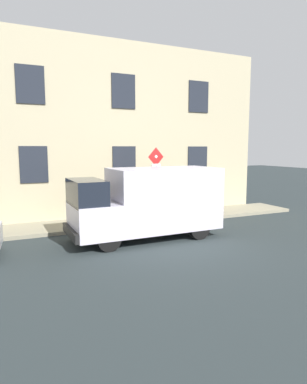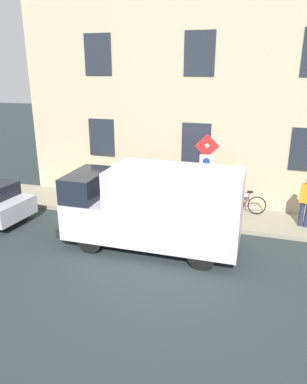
# 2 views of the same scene
# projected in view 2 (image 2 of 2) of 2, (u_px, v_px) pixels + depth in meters

# --- Properties ---
(ground_plane) EXTENTS (80.00, 80.00, 0.00)m
(ground_plane) POSITION_uv_depth(u_px,v_px,m) (159.00, 266.00, 10.05)
(ground_plane) COLOR #272F31
(sidewalk_slab) EXTENTS (2.11, 16.18, 0.14)m
(sidewalk_slab) POSITION_uv_depth(u_px,v_px,m) (188.00, 213.00, 13.46)
(sidewalk_slab) COLOR gray
(sidewalk_slab) RESTS_ON ground_plane
(building_facade) EXTENTS (0.75, 14.18, 7.92)m
(building_facade) POSITION_uv_depth(u_px,v_px,m) (199.00, 103.00, 13.45)
(building_facade) COLOR #B9AD8A
(building_facade) RESTS_ON ground_plane
(sign_post_stacked) EXTENTS (0.19, 0.55, 2.97)m
(sign_post_stacked) POSITION_uv_depth(u_px,v_px,m) (206.00, 167.00, 11.82)
(sign_post_stacked) COLOR #474C47
(sign_post_stacked) RESTS_ON sidewalk_slab
(delivery_van) EXTENTS (2.08, 5.36, 2.50)m
(delivery_van) POSITION_uv_depth(u_px,v_px,m) (155.00, 206.00, 10.69)
(delivery_van) COLOR silver
(delivery_van) RESTS_ON ground_plane
(bicycle_purple) EXTENTS (0.46, 1.71, 0.89)m
(bicycle_purple) POSITION_uv_depth(u_px,v_px,m) (242.00, 203.00, 13.24)
(bicycle_purple) COLOR black
(bicycle_purple) RESTS_ON sidewalk_slab
(bicycle_green) EXTENTS (0.46, 1.71, 0.89)m
(bicycle_green) POSITION_uv_depth(u_px,v_px,m) (221.00, 201.00, 13.45)
(bicycle_green) COLOR black
(bicycle_green) RESTS_ON sidewalk_slab
(bicycle_red) EXTENTS (0.46, 1.72, 0.89)m
(bicycle_red) POSITION_uv_depth(u_px,v_px,m) (201.00, 199.00, 13.67)
(bicycle_red) COLOR black
(bicycle_red) RESTS_ON sidewalk_slab
(pedestrian) EXTENTS (0.37, 0.46, 1.72)m
(pedestrian) POSITION_uv_depth(u_px,v_px,m) (306.00, 200.00, 11.93)
(pedestrian) COLOR #262B47
(pedestrian) RESTS_ON sidewalk_slab
(litter_bin) EXTENTS (0.44, 0.44, 0.90)m
(litter_bin) POSITION_uv_depth(u_px,v_px,m) (169.00, 205.00, 12.82)
(litter_bin) COLOR #2D5133
(litter_bin) RESTS_ON sidewalk_slab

